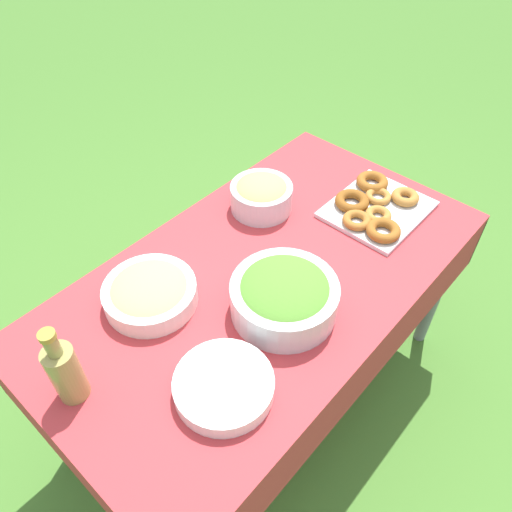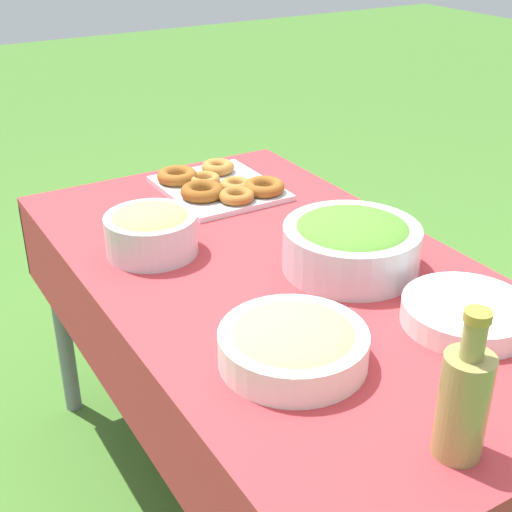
{
  "view_description": "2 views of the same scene",
  "coord_description": "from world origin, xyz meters",
  "px_view_note": "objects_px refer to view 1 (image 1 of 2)",
  "views": [
    {
      "loc": [
        -0.81,
        -0.69,
        1.89
      ],
      "look_at": [
        0.01,
        0.05,
        0.77
      ],
      "focal_mm": 35.0,
      "sensor_mm": 36.0,
      "label": 1
    },
    {
      "loc": [
        -1.2,
        0.79,
        1.51
      ],
      "look_at": [
        0.05,
        0.04,
        0.75
      ],
      "focal_mm": 50.0,
      "sensor_mm": 36.0,
      "label": 2
    }
  ],
  "objects_px": {
    "salad_bowl": "(284,295)",
    "bread_bowl": "(261,195)",
    "pasta_bowl": "(150,292)",
    "olive_oil_bottle": "(65,371)",
    "donut_platter": "(375,207)",
    "plate_stack": "(224,386)"
  },
  "relations": [
    {
      "from": "plate_stack",
      "to": "olive_oil_bottle",
      "type": "xyz_separation_m",
      "value": [
        -0.26,
        0.28,
        0.08
      ]
    },
    {
      "from": "donut_platter",
      "to": "olive_oil_bottle",
      "type": "relative_size",
      "value": 1.45
    },
    {
      "from": "salad_bowl",
      "to": "olive_oil_bottle",
      "type": "bearing_deg",
      "value": 158.08
    },
    {
      "from": "salad_bowl",
      "to": "bread_bowl",
      "type": "relative_size",
      "value": 1.42
    },
    {
      "from": "olive_oil_bottle",
      "to": "bread_bowl",
      "type": "height_order",
      "value": "olive_oil_bottle"
    },
    {
      "from": "salad_bowl",
      "to": "bread_bowl",
      "type": "distance_m",
      "value": 0.47
    },
    {
      "from": "olive_oil_bottle",
      "to": "bread_bowl",
      "type": "distance_m",
      "value": 0.88
    },
    {
      "from": "pasta_bowl",
      "to": "plate_stack",
      "type": "bearing_deg",
      "value": -100.41
    },
    {
      "from": "olive_oil_bottle",
      "to": "plate_stack",
      "type": "bearing_deg",
      "value": -47.56
    },
    {
      "from": "olive_oil_bottle",
      "to": "bread_bowl",
      "type": "xyz_separation_m",
      "value": [
        0.87,
        0.13,
        -0.04
      ]
    },
    {
      "from": "pasta_bowl",
      "to": "bread_bowl",
      "type": "bearing_deg",
      "value": 4.58
    },
    {
      "from": "salad_bowl",
      "to": "donut_platter",
      "type": "distance_m",
      "value": 0.57
    },
    {
      "from": "salad_bowl",
      "to": "olive_oil_bottle",
      "type": "height_order",
      "value": "olive_oil_bottle"
    },
    {
      "from": "pasta_bowl",
      "to": "bread_bowl",
      "type": "relative_size",
      "value": 1.26
    },
    {
      "from": "pasta_bowl",
      "to": "plate_stack",
      "type": "xyz_separation_m",
      "value": [
        -0.07,
        -0.37,
        -0.02
      ]
    },
    {
      "from": "pasta_bowl",
      "to": "donut_platter",
      "type": "bearing_deg",
      "value": -18.73
    },
    {
      "from": "donut_platter",
      "to": "bread_bowl",
      "type": "distance_m",
      "value": 0.41
    },
    {
      "from": "donut_platter",
      "to": "bread_bowl",
      "type": "height_order",
      "value": "bread_bowl"
    },
    {
      "from": "plate_stack",
      "to": "olive_oil_bottle",
      "type": "relative_size",
      "value": 1.02
    },
    {
      "from": "olive_oil_bottle",
      "to": "donut_platter",
      "type": "bearing_deg",
      "value": -9.28
    },
    {
      "from": "pasta_bowl",
      "to": "olive_oil_bottle",
      "type": "distance_m",
      "value": 0.34
    },
    {
      "from": "pasta_bowl",
      "to": "bread_bowl",
      "type": "distance_m",
      "value": 0.55
    }
  ]
}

